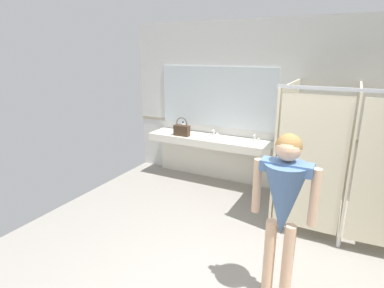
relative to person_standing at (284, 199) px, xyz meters
name	(u,v)px	position (x,y,z in m)	size (l,w,h in m)	color
wall_back	(297,109)	(-0.37, 2.76, 0.37)	(6.33, 0.12, 2.95)	silver
wall_back_tile_band	(294,134)	(-0.37, 2.70, -0.05)	(6.33, 0.01, 0.06)	#9E937F
vanity_counter	(211,148)	(-1.82, 2.50, -0.46)	(2.39, 0.54, 0.99)	silver
mirror_panel	(217,97)	(-1.82, 2.69, 0.49)	(2.29, 0.02, 1.12)	silver
bathroom_stalls	(351,158)	(0.53, 1.74, -0.04)	(1.84, 1.52, 2.02)	beige
person_standing	(284,199)	(0.00, 0.00, 0.00)	(0.60, 0.41, 1.73)	#DBAD89
handbag	(182,130)	(-2.35, 2.28, -0.11)	(0.30, 0.12, 0.35)	#3F2D1E
soap_dispenser	(183,127)	(-2.48, 2.57, -0.14)	(0.07, 0.07, 0.21)	white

